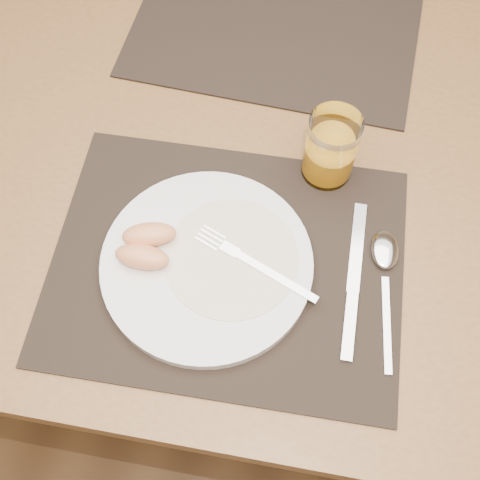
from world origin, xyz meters
name	(u,v)px	position (x,y,z in m)	size (l,w,h in m)	color
ground	(254,311)	(0.00, 0.00, 0.00)	(5.00, 5.00, 0.00)	brown
table	(263,163)	(0.00, 0.00, 0.67)	(1.40, 0.90, 0.75)	brown
placemat_near	(227,263)	(-0.01, -0.22, 0.75)	(0.45, 0.35, 0.00)	black
placemat_far	(277,21)	(-0.01, 0.22, 0.75)	(0.45, 0.35, 0.00)	black
plate	(207,264)	(-0.04, -0.23, 0.76)	(0.27, 0.27, 0.02)	white
plate_dressing	(231,258)	(-0.01, -0.22, 0.77)	(0.17, 0.17, 0.00)	white
fork	(246,259)	(0.01, -0.22, 0.77)	(0.17, 0.08, 0.00)	silver
knife	(353,292)	(0.15, -0.23, 0.76)	(0.02, 0.22, 0.01)	silver
spoon	(385,260)	(0.18, -0.18, 0.76)	(0.04, 0.19, 0.01)	silver
juice_glass	(330,151)	(0.09, -0.06, 0.80)	(0.07, 0.07, 0.11)	white
grapefruit_wedges	(146,246)	(-0.12, -0.23, 0.78)	(0.08, 0.07, 0.03)	#E1925C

